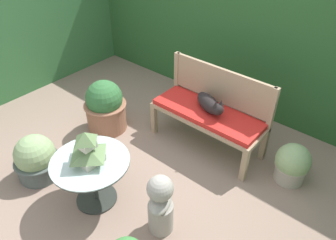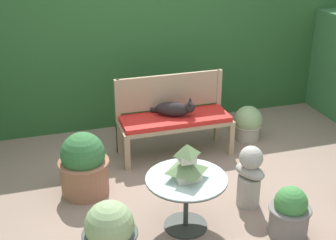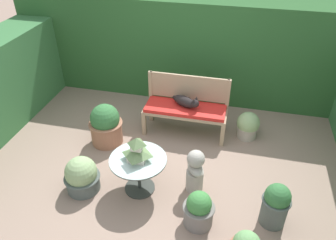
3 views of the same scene
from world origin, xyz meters
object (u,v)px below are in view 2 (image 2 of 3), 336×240
Objects in this scene: potted_plant_path_edge at (84,165)px; garden_bust at (250,176)px; pagoda_birdhouse at (187,164)px; potted_plant_patio_mid at (248,124)px; potted_plant_hedge_corner at (290,213)px; garden_bench at (175,122)px; potted_plant_bench_right at (110,232)px; patio_table at (186,188)px; cat at (175,109)px.

garden_bust is at bearing -24.49° from potted_plant_path_edge.
potted_plant_patio_mid is at bearing 48.08° from pagoda_birdhouse.
pagoda_birdhouse is 0.52× the size of garden_bust.
pagoda_birdhouse is 0.50× the size of potted_plant_path_edge.
potted_plant_hedge_corner is at bearing -104.98° from potted_plant_patio_mid.
potted_plant_path_edge is (-1.49, 0.68, -0.01)m from garden_bust.
potted_plant_patio_mid is at bearing 127.67° from garden_bust.
garden_bench is 1.26m from garden_bust.
garden_bench is at bearing 55.58° from potted_plant_bench_right.
garden_bench is 1.87m from potted_plant_bench_right.
pagoda_birdhouse reaches higher than potted_plant_path_edge.
potted_plant_bench_right reaches higher than potted_plant_patio_mid.
patio_table is at bearing -103.79° from garden_bench.
garden_bench is at bearing -174.09° from potted_plant_patio_mid.
garden_bench is at bearing -70.08° from cat.
potted_plant_patio_mid is (0.62, 1.31, -0.11)m from garden_bust.
patio_table is at bearing -103.83° from garden_bust.
pagoda_birdhouse is 0.69× the size of potted_plant_hedge_corner.
garden_bust reaches higher than potted_plant_patio_mid.
patio_table is 1.09× the size of potted_plant_path_edge.
garden_bench is 1.81m from potted_plant_hedge_corner.
pagoda_birdhouse reaches higher than potted_plant_hedge_corner.
potted_plant_hedge_corner is at bearing -23.84° from patio_table.
potted_plant_path_edge is (-1.13, -0.55, -0.25)m from cat.
potted_plant_patio_mid is (2.11, 0.63, -0.10)m from potted_plant_path_edge.
garden_bench is 2.75× the size of potted_plant_hedge_corner.
patio_table is 1.99m from potted_plant_patio_mid.
potted_plant_patio_mid is at bearing 30.48° from cat.
garden_bench is 1.01m from potted_plant_patio_mid.
garden_bust is 0.55m from potted_plant_hedge_corner.
patio_table is 1.46× the size of potted_plant_bench_right.
potted_plant_hedge_corner is (1.62, -1.21, -0.09)m from potted_plant_path_edge.
patio_table is 0.76m from potted_plant_bench_right.
potted_plant_bench_right is (-0.72, -0.17, -0.18)m from patio_table.
garden_bench is 2.80× the size of cat.
garden_bench is at bearing 169.77° from garden_bust.
cat is 0.64× the size of patio_table.
patio_table is 1.52× the size of potted_plant_hedge_corner.
cat is 0.74× the size of garden_bust.
potted_plant_bench_right is (-0.72, -0.17, -0.43)m from pagoda_birdhouse.
potted_plant_bench_right is at bearing -141.19° from potted_plant_patio_mid.
garden_bust is 1.46m from potted_plant_patio_mid.
potted_plant_hedge_corner is 1.56m from potted_plant_bench_right.
cat is at bearing 84.28° from garden_bench.
patio_table is at bearing 156.16° from potted_plant_hedge_corner.
potted_plant_patio_mid is (1.32, 1.47, -0.19)m from patio_table.
cat is 0.70× the size of potted_plant_path_edge.
pagoda_birdhouse is 0.75× the size of potted_plant_patio_mid.
potted_plant_path_edge is 1.34× the size of potted_plant_bench_right.
patio_table is at bearing -131.92° from potted_plant_patio_mid.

